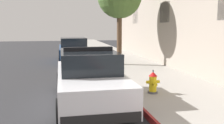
{
  "coord_description": "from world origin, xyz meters",
  "views": [
    {
      "loc": [
        -2.15,
        -2.03,
        2.29
      ],
      "look_at": [
        -0.27,
        7.0,
        1.0
      ],
      "focal_mm": 40.65,
      "sensor_mm": 36.0,
      "label": 1
    }
  ],
  "objects": [
    {
      "name": "police_cruiser",
      "position": [
        -1.3,
        5.54,
        0.74
      ],
      "size": [
        1.94,
        4.84,
        1.68
      ],
      "color": "white",
      "rests_on": "ground"
    },
    {
      "name": "sidewalk_pavement",
      "position": [
        1.76,
        10.0,
        0.08
      ],
      "size": [
        3.52,
        60.0,
        0.16
      ],
      "primitive_type": "cube",
      "color": "#9E9991",
      "rests_on": "ground"
    },
    {
      "name": "parked_car_silver_ahead",
      "position": [
        -1.24,
        15.08,
        0.74
      ],
      "size": [
        1.94,
        4.84,
        1.56
      ],
      "color": "navy",
      "rests_on": "ground"
    },
    {
      "name": "ground_plane",
      "position": [
        -4.24,
        10.0,
        -0.1
      ],
      "size": [
        34.3,
        60.0,
        0.2
      ],
      "primitive_type": "cube",
      "color": "#2B2B2D"
    },
    {
      "name": "fire_hydrant",
      "position": [
        0.76,
        5.49,
        0.51
      ],
      "size": [
        0.44,
        0.4,
        0.76
      ],
      "color": "#4C4C51",
      "rests_on": "sidewalk_pavement"
    },
    {
      "name": "curb_painted_edge",
      "position": [
        -0.04,
        10.0,
        0.08
      ],
      "size": [
        0.08,
        60.0,
        0.16
      ],
      "primitive_type": "cube",
      "color": "maroon",
      "rests_on": "ground"
    }
  ]
}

